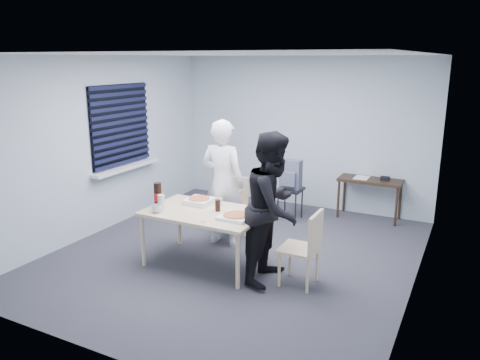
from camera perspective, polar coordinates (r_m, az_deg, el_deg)
The scene contains 19 objects.
room at distance 7.51m, azimuth -14.13°, elevation 5.66°, with size 5.00×5.00×5.00m.
dining_table at distance 5.86m, azimuth -4.31°, elevation -4.34°, with size 1.46×0.93×0.71m.
chair_far at distance 6.82m, azimuth -1.00°, elevation -2.79°, with size 0.42×0.42×0.89m.
chair_right at distance 5.41m, azimuth 8.09°, elevation -7.71°, with size 0.42×0.42×0.89m.
person_white at distance 6.45m, azimuth -2.10°, elevation -0.37°, with size 0.65×0.42×1.77m, color white.
person_black at distance 5.41m, azimuth 4.10°, elevation -3.36°, with size 0.86×0.47×1.77m, color black.
side_table at distance 7.85m, azimuth 15.59°, elevation -0.44°, with size 1.00×0.44×0.67m.
stool at distance 7.60m, azimuth 6.15°, elevation -1.79°, with size 0.38×0.38×0.53m.
backpack at distance 7.50m, azimuth 6.18°, elevation 0.65°, with size 0.33×0.24×0.46m.
pizza_box_a at distance 6.13m, azimuth -4.98°, elevation -2.55°, with size 0.33×0.33×0.08m.
pizza_box_b at distance 5.56m, azimuth -0.53°, elevation -4.45°, with size 0.36×0.36×0.05m.
mug_a at distance 5.85m, azimuth -10.06°, elevation -3.46°, with size 0.12×0.12×0.10m, color silver.
mug_b at distance 6.05m, azimuth -2.60°, elevation -2.67°, with size 0.10×0.10×0.09m, color silver.
cola_glass at distance 5.81m, azimuth -2.74°, elevation -3.11°, with size 0.07×0.07×0.15m, color black.
soda_bottle at distance 6.02m, azimuth -9.98°, elevation -1.87°, with size 0.10×0.10×0.32m.
plastic_cups at distance 5.90m, azimuth -9.57°, elevation -2.75°, with size 0.08×0.08×0.20m, color silver.
rubber_band at distance 5.46m, azimuth -4.53°, elevation -5.13°, with size 0.05×0.05×0.00m, color red.
papers at distance 7.88m, azimuth 14.60°, elevation 0.29°, with size 0.23×0.31×0.01m, color white.
black_box at distance 7.82m, azimuth 17.27°, elevation 0.19°, with size 0.14×0.10×0.06m, color black.
Camera 1 is at (2.72, -5.18, 2.55)m, focal length 35.00 mm.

